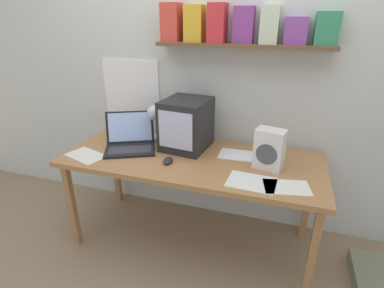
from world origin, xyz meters
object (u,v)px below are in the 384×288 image
at_px(open_notebook, 252,182).
at_px(loose_paper_near_monitor, 287,187).
at_px(juice_glass, 119,129).
at_px(printed_handout, 238,155).
at_px(loose_paper_near_laptop, 86,155).
at_px(laptop, 130,140).
at_px(crt_monitor, 186,124).
at_px(computer_mouse, 168,161).
at_px(space_heater, 269,149).
at_px(desk_lamp, 155,117).
at_px(corner_desk, 192,164).

xyz_separation_m(open_notebook, loose_paper_near_monitor, (0.20, 0.00, 0.00)).
bearing_deg(juice_glass, printed_handout, -3.39).
height_order(juice_glass, loose_paper_near_laptop, juice_glass).
height_order(laptop, open_notebook, laptop).
distance_m(crt_monitor, loose_paper_near_laptop, 0.75).
height_order(juice_glass, computer_mouse, juice_glass).
bearing_deg(laptop, space_heater, -26.41).
distance_m(juice_glass, computer_mouse, 0.64).
xyz_separation_m(desk_lamp, juice_glass, (-0.32, -0.01, -0.14)).
bearing_deg(desk_lamp, loose_paper_near_monitor, -39.66).
bearing_deg(space_heater, crt_monitor, 178.84).
bearing_deg(juice_glass, crt_monitor, -3.17).
xyz_separation_m(computer_mouse, loose_paper_near_monitor, (0.78, -0.09, -0.01)).
relative_size(crt_monitor, juice_glass, 2.65).
bearing_deg(crt_monitor, space_heater, -7.56).
height_order(space_heater, open_notebook, space_heater).
xyz_separation_m(crt_monitor, open_notebook, (0.54, -0.38, -0.18)).
relative_size(laptop, loose_paper_near_laptop, 1.42).
distance_m(space_heater, printed_handout, 0.29).
bearing_deg(printed_handout, laptop, -172.20).
bearing_deg(crt_monitor, open_notebook, -28.36).
xyz_separation_m(juice_glass, loose_paper_near_laptop, (-0.04, -0.40, -0.06)).
bearing_deg(open_notebook, corner_desk, 153.39).
height_order(open_notebook, loose_paper_near_laptop, same).
relative_size(corner_desk, juice_glass, 12.35).
distance_m(crt_monitor, printed_handout, 0.44).
xyz_separation_m(computer_mouse, loose_paper_near_laptop, (-0.60, -0.08, -0.01)).
bearing_deg(desk_lamp, open_notebook, -44.74).
relative_size(open_notebook, loose_paper_near_monitor, 1.02).
distance_m(corner_desk, desk_lamp, 0.48).
bearing_deg(computer_mouse, loose_paper_near_monitor, -6.39).
bearing_deg(loose_paper_near_laptop, open_notebook, -0.68).
bearing_deg(space_heater, juice_glass, -175.86).
distance_m(computer_mouse, loose_paper_near_laptop, 0.60).
distance_m(crt_monitor, computer_mouse, 0.33).
distance_m(desk_lamp, space_heater, 0.91).
distance_m(space_heater, computer_mouse, 0.67).
bearing_deg(laptop, corner_desk, -27.48).
bearing_deg(loose_paper_near_laptop, loose_paper_near_monitor, -0.42).
bearing_deg(computer_mouse, laptop, 157.47).
relative_size(crt_monitor, printed_handout, 1.47).
bearing_deg(laptop, juice_glass, 113.01).
xyz_separation_m(crt_monitor, juice_glass, (-0.59, 0.03, -0.12)).
relative_size(loose_paper_near_monitor, printed_handout, 1.11).
height_order(loose_paper_near_laptop, printed_handout, same).
height_order(crt_monitor, open_notebook, crt_monitor).
bearing_deg(corner_desk, laptop, 177.79).
height_order(desk_lamp, loose_paper_near_laptop, desk_lamp).
xyz_separation_m(open_notebook, printed_handout, (-0.14, 0.35, -0.00)).
bearing_deg(loose_paper_near_monitor, crt_monitor, 153.27).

